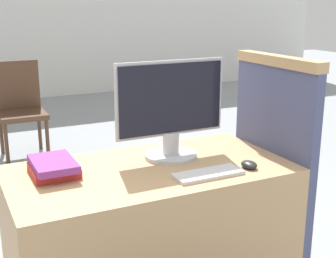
# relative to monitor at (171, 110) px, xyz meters

# --- Properties ---
(desk) EXTENTS (1.28, 0.68, 0.77)m
(desk) POSITION_rel_monitor_xyz_m (-0.15, -0.09, -0.62)
(desk) COLOR tan
(desk) RESTS_ON ground_plane
(carrel_divider) EXTENTS (0.07, 0.59, 1.25)m
(carrel_divider) POSITION_rel_monitor_xyz_m (0.51, -0.14, -0.37)
(carrel_divider) COLOR #474C70
(carrel_divider) RESTS_ON ground_plane
(monitor) EXTENTS (0.55, 0.25, 0.47)m
(monitor) POSITION_rel_monitor_xyz_m (0.00, 0.00, 0.00)
(monitor) COLOR #B7B7BC
(monitor) RESTS_ON desk
(keyboard) EXTENTS (0.31, 0.12, 0.02)m
(keyboard) POSITION_rel_monitor_xyz_m (0.04, -0.29, -0.23)
(keyboard) COLOR silver
(keyboard) RESTS_ON desk
(mouse) EXTENTS (0.07, 0.09, 0.03)m
(mouse) POSITION_rel_monitor_xyz_m (0.25, -0.29, -0.22)
(mouse) COLOR #262626
(mouse) RESTS_ON desk
(book_stack) EXTENTS (0.19, 0.26, 0.07)m
(book_stack) POSITION_rel_monitor_xyz_m (-0.56, 0.01, -0.20)
(book_stack) COLOR #B72D28
(book_stack) RESTS_ON desk
(far_chair) EXTENTS (0.44, 0.44, 0.93)m
(far_chair) POSITION_rel_monitor_xyz_m (-0.29, 2.76, -0.49)
(far_chair) COLOR #4C3323
(far_chair) RESTS_ON ground_plane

